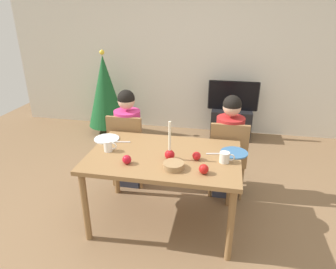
# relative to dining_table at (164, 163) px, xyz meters

# --- Properties ---
(ground_plane) EXTENTS (7.68, 7.68, 0.00)m
(ground_plane) POSITION_rel_dining_table_xyz_m (0.00, 0.00, -0.67)
(ground_plane) COLOR brown
(back_wall) EXTENTS (6.40, 0.10, 2.60)m
(back_wall) POSITION_rel_dining_table_xyz_m (0.00, 2.60, 0.63)
(back_wall) COLOR beige
(back_wall) RESTS_ON ground
(dining_table) EXTENTS (1.40, 0.90, 0.75)m
(dining_table) POSITION_rel_dining_table_xyz_m (0.00, 0.00, 0.00)
(dining_table) COLOR olive
(dining_table) RESTS_ON ground
(chair_left) EXTENTS (0.40, 0.40, 0.90)m
(chair_left) POSITION_rel_dining_table_xyz_m (-0.56, 0.61, -0.15)
(chair_left) COLOR olive
(chair_left) RESTS_ON ground
(chair_right) EXTENTS (0.40, 0.40, 0.90)m
(chair_right) POSITION_rel_dining_table_xyz_m (0.60, 0.61, -0.15)
(chair_right) COLOR olive
(chair_right) RESTS_ON ground
(person_left_child) EXTENTS (0.30, 0.30, 1.17)m
(person_left_child) POSITION_rel_dining_table_xyz_m (-0.56, 0.64, -0.10)
(person_left_child) COLOR #33384C
(person_left_child) RESTS_ON ground
(person_right_child) EXTENTS (0.30, 0.30, 1.17)m
(person_right_child) POSITION_rel_dining_table_xyz_m (0.60, 0.64, -0.10)
(person_right_child) COLOR #33384C
(person_right_child) RESTS_ON ground
(tv_stand) EXTENTS (0.64, 0.40, 0.48)m
(tv_stand) POSITION_rel_dining_table_xyz_m (0.64, 2.30, -0.43)
(tv_stand) COLOR black
(tv_stand) RESTS_ON ground
(tv) EXTENTS (0.79, 0.05, 0.46)m
(tv) POSITION_rel_dining_table_xyz_m (0.64, 2.30, 0.04)
(tv) COLOR black
(tv) RESTS_ON tv_stand
(christmas_tree) EXTENTS (0.62, 0.62, 1.39)m
(christmas_tree) POSITION_rel_dining_table_xyz_m (-1.43, 2.12, 0.06)
(christmas_tree) COLOR brown
(christmas_tree) RESTS_ON ground
(candle_centerpiece) EXTENTS (0.09, 0.09, 0.36)m
(candle_centerpiece) POSITION_rel_dining_table_xyz_m (0.07, -0.07, 0.16)
(candle_centerpiece) COLOR red
(candle_centerpiece) RESTS_ON dining_table
(plate_left) EXTENTS (0.26, 0.26, 0.01)m
(plate_left) POSITION_rel_dining_table_xyz_m (-0.65, 0.23, 0.09)
(plate_left) COLOR silver
(plate_left) RESTS_ON dining_table
(plate_right) EXTENTS (0.26, 0.26, 0.01)m
(plate_right) POSITION_rel_dining_table_xyz_m (0.64, 0.16, 0.09)
(plate_right) COLOR teal
(plate_right) RESTS_ON dining_table
(mug_left) EXTENTS (0.13, 0.08, 0.10)m
(mug_left) POSITION_rel_dining_table_xyz_m (-0.53, -0.02, 0.14)
(mug_left) COLOR white
(mug_left) RESTS_ON dining_table
(mug_right) EXTENTS (0.13, 0.09, 0.09)m
(mug_right) POSITION_rel_dining_table_xyz_m (0.55, -0.04, 0.13)
(mug_right) COLOR silver
(mug_right) RESTS_ON dining_table
(fork_left) EXTENTS (0.18, 0.05, 0.01)m
(fork_left) POSITION_rel_dining_table_xyz_m (-0.48, 0.19, 0.09)
(fork_left) COLOR silver
(fork_left) RESTS_ON dining_table
(fork_right) EXTENTS (0.18, 0.05, 0.01)m
(fork_right) POSITION_rel_dining_table_xyz_m (0.47, 0.11, 0.09)
(fork_right) COLOR silver
(fork_right) RESTS_ON dining_table
(bowl_walnuts) EXTENTS (0.18, 0.18, 0.05)m
(bowl_walnuts) POSITION_rel_dining_table_xyz_m (0.13, -0.23, 0.11)
(bowl_walnuts) COLOR #99754C
(bowl_walnuts) RESTS_ON dining_table
(apple_near_candle) EXTENTS (0.08, 0.08, 0.08)m
(apple_near_candle) POSITION_rel_dining_table_xyz_m (0.39, -0.27, 0.12)
(apple_near_candle) COLOR red
(apple_near_candle) RESTS_ON dining_table
(apple_by_left_plate) EXTENTS (0.08, 0.08, 0.08)m
(apple_by_left_plate) POSITION_rel_dining_table_xyz_m (0.31, -0.04, 0.12)
(apple_by_left_plate) COLOR red
(apple_by_left_plate) RESTS_ON dining_table
(apple_by_right_mug) EXTENTS (0.08, 0.08, 0.08)m
(apple_by_right_mug) POSITION_rel_dining_table_xyz_m (-0.28, -0.23, 0.12)
(apple_by_right_mug) COLOR red
(apple_by_right_mug) RESTS_ON dining_table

